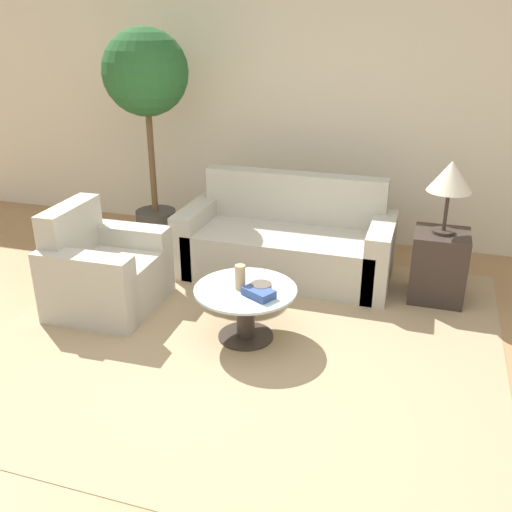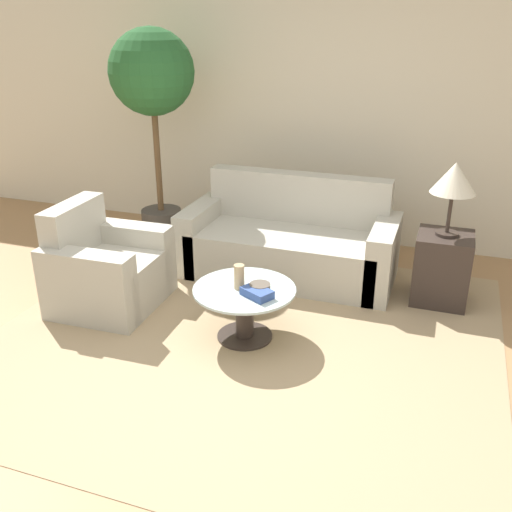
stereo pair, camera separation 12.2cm
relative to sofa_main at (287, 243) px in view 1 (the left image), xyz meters
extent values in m
plane|color=#9E754C|center=(0.07, -1.88, -0.28)|extent=(14.00, 14.00, 0.00)
cube|color=beige|center=(0.07, 1.02, 1.02)|extent=(10.00, 0.06, 2.60)
cube|color=tan|center=(0.01, -1.23, -0.28)|extent=(3.61, 3.29, 0.01)
cube|color=#B2AD9E|center=(0.00, -0.08, -0.07)|extent=(1.68, 0.83, 0.42)
cube|color=#B2AD9E|center=(0.00, 0.24, 0.15)|extent=(1.68, 0.18, 0.87)
cube|color=#B2AD9E|center=(-0.84, -0.08, 0.01)|extent=(0.20, 0.83, 0.58)
cube|color=#B2AD9E|center=(0.84, -0.08, 0.01)|extent=(0.20, 0.83, 0.58)
cube|color=#B2AD9E|center=(-1.19, -1.09, -0.07)|extent=(0.78, 0.67, 0.42)
cube|color=#B2AD9E|center=(-1.48, -1.09, 0.13)|extent=(0.20, 0.66, 0.83)
cube|color=#B2AD9E|center=(-1.19, -1.41, 0.01)|extent=(0.77, 0.22, 0.58)
cube|color=#B2AD9E|center=(-1.20, -0.76, 0.01)|extent=(0.77, 0.22, 0.58)
cylinder|color=#332823|center=(0.01, -1.23, -0.27)|extent=(0.41, 0.41, 0.02)
cylinder|color=#332823|center=(0.01, -1.23, -0.09)|extent=(0.13, 0.13, 0.38)
cylinder|color=#B2C6C6|center=(0.01, -1.23, 0.11)|extent=(0.74, 0.74, 0.02)
cube|color=#332823|center=(1.32, -0.14, 0.01)|extent=(0.43, 0.43, 0.58)
cylinder|color=#332823|center=(1.32, -0.14, 0.31)|extent=(0.18, 0.18, 0.02)
cylinder|color=#332823|center=(1.32, -0.14, 0.48)|extent=(0.03, 0.03, 0.32)
cone|color=beige|center=(1.32, -0.14, 0.76)|extent=(0.35, 0.35, 0.24)
cylinder|color=#3D3833|center=(-1.45, 0.26, -0.10)|extent=(0.40, 0.40, 0.36)
cylinder|color=brown|center=(-1.45, 0.26, 0.64)|extent=(0.06, 0.06, 1.12)
sphere|color=#235628|center=(-1.45, 0.26, 1.42)|extent=(0.80, 0.80, 0.80)
cylinder|color=tan|center=(-0.02, -1.24, 0.21)|extent=(0.07, 0.07, 0.18)
cylinder|color=brown|center=(0.13, -1.24, 0.15)|extent=(0.15, 0.15, 0.06)
cube|color=#334C8C|center=(0.14, -1.32, 0.15)|extent=(0.25, 0.22, 0.06)
camera|label=1|loc=(1.17, -4.67, 1.91)|focal=40.00mm
camera|label=2|loc=(1.29, -4.63, 1.91)|focal=40.00mm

